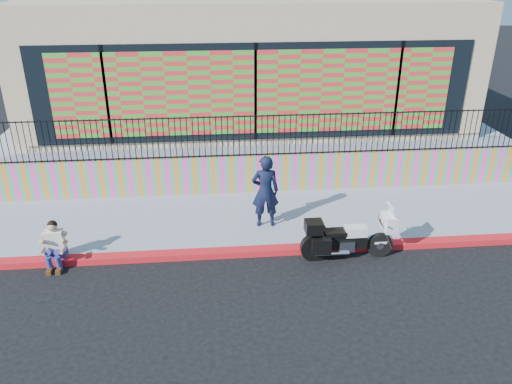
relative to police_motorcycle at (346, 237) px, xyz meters
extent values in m
plane|color=black|center=(-1.67, 0.35, -0.55)|extent=(90.00, 90.00, 0.00)
cube|color=red|center=(-1.67, 0.35, -0.48)|extent=(16.00, 0.30, 0.15)
cube|color=gray|center=(-1.67, 2.00, -0.48)|extent=(16.00, 3.00, 0.15)
cube|color=#FF43A0|center=(-1.67, 3.60, 0.15)|extent=(16.00, 0.20, 1.10)
cube|color=gray|center=(-1.67, 8.70, 0.07)|extent=(16.00, 10.00, 1.25)
cube|color=tan|center=(-1.67, 8.50, 2.70)|extent=(14.00, 8.00, 4.00)
cube|color=black|center=(-1.67, 4.48, 2.30)|extent=(12.60, 0.04, 2.80)
cube|color=red|center=(-1.67, 4.45, 2.30)|extent=(11.48, 0.02, 2.40)
cylinder|color=black|center=(0.80, 0.00, -0.26)|extent=(0.59, 0.13, 0.59)
cylinder|color=black|center=(-0.72, 0.00, -0.26)|extent=(0.59, 0.13, 0.59)
cube|color=black|center=(0.04, 0.00, -0.10)|extent=(0.85, 0.25, 0.31)
cube|color=silver|center=(0.00, 0.00, -0.19)|extent=(0.36, 0.31, 0.27)
cube|color=silver|center=(0.20, 0.00, 0.15)|extent=(0.49, 0.29, 0.22)
cube|color=black|center=(-0.27, 0.00, 0.13)|extent=(0.49, 0.31, 0.11)
cube|color=silver|center=(0.97, 0.00, 0.33)|extent=(0.27, 0.47, 0.38)
cube|color=silver|center=(1.00, 0.00, 0.62)|extent=(0.16, 0.41, 0.30)
cube|color=black|center=(-0.77, 0.00, 0.30)|extent=(0.40, 0.38, 0.27)
cube|color=black|center=(-0.63, -0.27, -0.06)|extent=(0.43, 0.16, 0.36)
cube|color=black|center=(-0.63, 0.27, -0.06)|extent=(0.43, 0.16, 0.36)
cube|color=silver|center=(0.80, 0.00, -0.17)|extent=(0.29, 0.14, 0.05)
imported|color=black|center=(-1.70, 1.50, 0.54)|extent=(0.69, 0.46, 1.88)
cube|color=navy|center=(-6.55, 0.44, -0.31)|extent=(0.36, 0.28, 0.18)
cube|color=silver|center=(-6.55, 0.40, 0.04)|extent=(0.38, 0.27, 0.54)
sphere|color=tan|center=(-6.55, 0.36, 0.40)|extent=(0.21, 0.21, 0.21)
cube|color=#472814|center=(-6.65, 0.00, -0.50)|extent=(0.11, 0.26, 0.10)
cube|color=#472814|center=(-6.45, 0.00, -0.50)|extent=(0.11, 0.26, 0.10)
camera|label=1|loc=(-2.97, -9.67, 5.67)|focal=35.00mm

